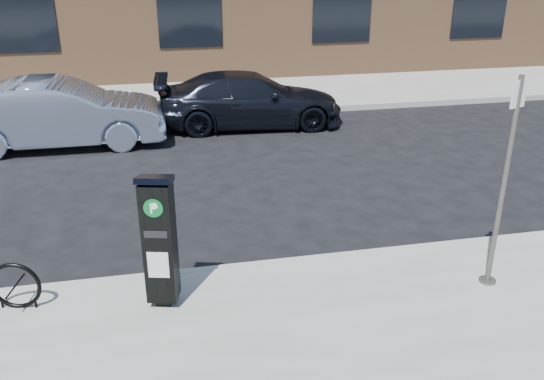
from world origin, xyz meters
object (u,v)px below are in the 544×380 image
object	(u,v)px
bike_rack	(15,286)
car_dark	(250,100)
car_silver	(60,114)
parking_kiosk	(160,240)
sign_pole	(503,187)

from	to	relation	value
bike_rack	car_dark	distance (m)	8.67
car_dark	car_silver	bearing A→B (deg)	102.73
parking_kiosk	car_silver	xyz separation A→B (m)	(-2.00, 7.12, -0.27)
car_dark	sign_pole	bearing A→B (deg)	-164.77
parking_kiosk	car_dark	size ratio (longest dim) A/B	0.37
car_dark	bike_rack	bearing A→B (deg)	154.55
car_silver	car_dark	distance (m)	4.50
parking_kiosk	car_dark	xyz separation A→B (m)	(2.44, 7.85, -0.35)
parking_kiosk	car_dark	world-z (taller)	parking_kiosk
car_silver	car_dark	bearing A→B (deg)	-80.54
bike_rack	car_silver	distance (m)	6.87
sign_pole	car_dark	size ratio (longest dim) A/B	0.59
parking_kiosk	bike_rack	distance (m)	1.85
parking_kiosk	car_silver	distance (m)	7.40
parking_kiosk	sign_pole	size ratio (longest dim) A/B	0.63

